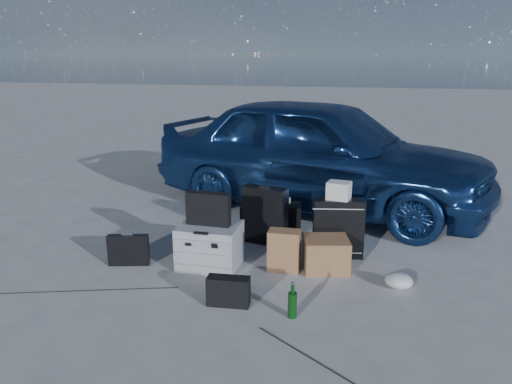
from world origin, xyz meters
TOP-DOWN VIEW (x-y plane):
  - ground at (0.00, 0.00)m, footprint 60.00×60.00m
  - car at (0.31, 2.62)m, footprint 4.93×3.00m
  - pelican_case at (-0.53, 0.33)m, footprint 0.60×0.50m
  - laptop_bag at (-0.54, 0.34)m, footprint 0.45×0.12m
  - briefcase at (-1.35, 0.15)m, footprint 0.42×0.19m
  - suitcase_left at (-0.13, 1.09)m, footprint 0.53×0.29m
  - suitcase_right at (0.72, 0.89)m, footprint 0.56×0.29m
  - white_carton at (0.70, 0.90)m, footprint 0.26×0.22m
  - duffel_bag at (-0.13, 1.43)m, footprint 0.76×0.43m
  - flat_box_white at (-0.14, 1.44)m, footprint 0.47×0.39m
  - flat_box_black at (-0.15, 1.45)m, footprint 0.35×0.28m
  - kraft_bag at (0.22, 0.40)m, footprint 0.32×0.20m
  - cardboard_box at (0.63, 0.51)m, footprint 0.52×0.48m
  - plastic_bag at (1.34, 0.25)m, footprint 0.31×0.28m
  - messenger_bag at (-0.11, -0.43)m, footprint 0.38×0.16m
  - green_bottle at (0.46, -0.51)m, footprint 0.10×0.10m

SIDE VIEW (x-z plane):
  - ground at x=0.00m, z-range 0.00..0.00m
  - plastic_bag at x=1.34m, z-range 0.00..0.14m
  - messenger_bag at x=-0.11m, z-range 0.00..0.26m
  - green_bottle at x=0.46m, z-range 0.00..0.30m
  - briefcase at x=-1.35m, z-range 0.00..0.32m
  - cardboard_box at x=0.63m, z-range 0.00..0.33m
  - duffel_bag at x=-0.13m, z-range 0.00..0.36m
  - kraft_bag at x=0.22m, z-range 0.00..0.42m
  - pelican_case at x=-0.53m, z-range 0.00..0.44m
  - suitcase_right at x=0.72m, z-range 0.00..0.63m
  - suitcase_left at x=-0.13m, z-range 0.00..0.66m
  - flat_box_white at x=-0.14m, z-range 0.36..0.43m
  - flat_box_black at x=-0.15m, z-range 0.43..0.50m
  - laptop_bag at x=-0.54m, z-range 0.44..0.77m
  - white_carton at x=0.70m, z-range 0.63..0.82m
  - car at x=0.31m, z-range 0.00..1.57m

